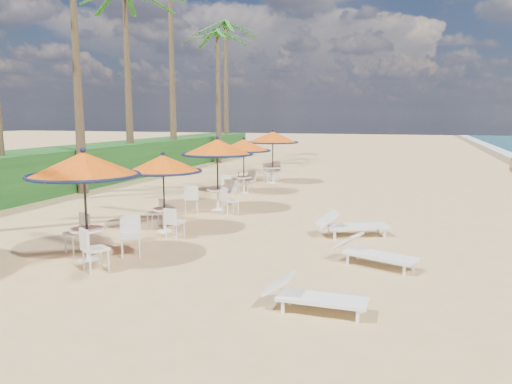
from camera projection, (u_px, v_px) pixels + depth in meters
ground at (319, 288)px, 9.55m from camera, size 160.00×160.00×0.00m
scrub_hedge at (81, 166)px, 23.80m from camera, size 3.00×40.00×1.80m
station_0 at (86, 178)px, 11.06m from camera, size 2.48×2.48×2.59m
station_1 at (163, 171)px, 13.94m from camera, size 2.19×2.19×2.28m
station_2 at (217, 156)px, 17.04m from camera, size 2.48×2.56×2.58m
station_3 at (243, 152)px, 21.02m from camera, size 2.29×2.29×2.39m
station_4 at (273, 142)px, 24.19m from camera, size 2.51×2.51×2.62m
lounger_near at (311, 295)px, 8.34m from camera, size 1.76×0.58×0.63m
lounger_mid at (372, 252)px, 10.92m from camera, size 1.94×1.23×0.66m
lounger_far at (350, 224)px, 13.58m from camera, size 2.05×1.40×0.71m
palm_4 at (125, 2)px, 25.42m from camera, size 5.00×5.00×9.84m
palm_6 at (218, 41)px, 33.49m from camera, size 5.00×5.00×9.02m
palm_7 at (226, 33)px, 38.03m from camera, size 5.00×5.00×10.35m
person at (512, 165)px, 28.69m from camera, size 0.31×0.39×0.94m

